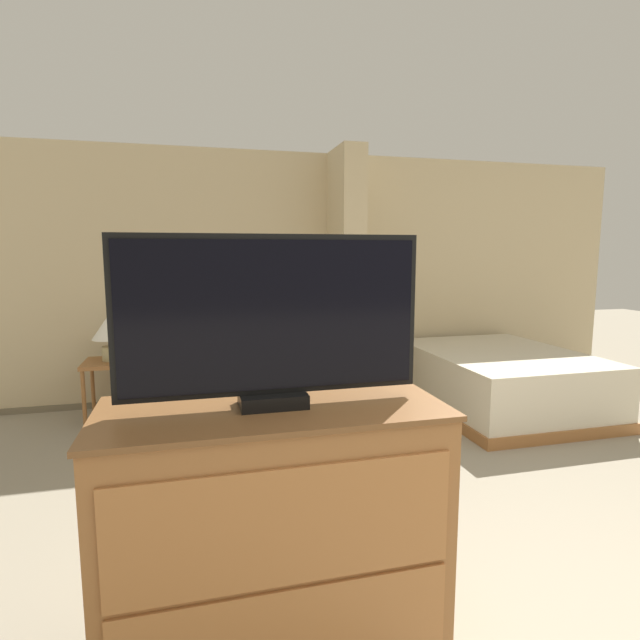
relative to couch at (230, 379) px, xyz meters
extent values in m
cube|color=#CCB78E|center=(1.20, 0.48, 0.98)|extent=(6.96, 0.12, 2.60)
cube|color=#70644E|center=(1.20, 0.41, -0.29)|extent=(6.96, 0.02, 0.06)
cube|color=black|center=(0.00, 0.41, 0.98)|extent=(0.51, 0.02, 0.35)
cube|color=gray|center=(0.00, 0.39, 0.98)|extent=(0.44, 0.01, 0.28)
cube|color=#CCB78E|center=(1.22, 0.11, 0.98)|extent=(0.24, 0.62, 2.60)
cube|color=gray|center=(0.00, -0.04, -0.10)|extent=(1.30, 0.84, 0.43)
cube|color=gray|center=(0.00, 0.28, 0.33)|extent=(1.30, 0.20, 0.42)
cube|color=gray|center=(-0.75, -0.04, -0.10)|extent=(0.20, 0.84, 0.43)
cylinder|color=gray|center=(-0.75, -0.04, 0.16)|extent=(0.22, 0.84, 0.22)
cube|color=gray|center=(0.75, -0.04, -0.10)|extent=(0.20, 0.84, 0.43)
cylinder|color=gray|center=(0.75, -0.04, 0.16)|extent=(0.22, 0.84, 0.22)
cube|color=#A49F94|center=(-0.33, -0.09, 0.17)|extent=(0.63, 0.60, 0.10)
cube|color=#A49F94|center=(0.33, -0.09, 0.17)|extent=(0.63, 0.60, 0.10)
cube|color=#996033|center=(0.06, -0.96, 0.08)|extent=(0.64, 0.42, 0.04)
cylinder|color=#996033|center=(-0.23, -1.13, -0.13)|extent=(0.04, 0.04, 0.38)
cylinder|color=#996033|center=(0.34, -1.13, -0.13)|extent=(0.04, 0.04, 0.38)
cylinder|color=#996033|center=(-0.23, -0.78, -0.13)|extent=(0.04, 0.04, 0.38)
cylinder|color=#996033|center=(0.34, -0.78, -0.13)|extent=(0.04, 0.04, 0.38)
cube|color=#996033|center=(-1.08, 0.00, 0.23)|extent=(0.48, 0.48, 0.04)
cylinder|color=#996033|center=(-1.29, -0.20, -0.05)|extent=(0.04, 0.04, 0.53)
cylinder|color=#996033|center=(-0.87, -0.20, -0.05)|extent=(0.04, 0.04, 0.53)
cylinder|color=#996033|center=(-1.29, 0.21, -0.05)|extent=(0.04, 0.04, 0.53)
cylinder|color=#996033|center=(-0.87, 0.21, -0.05)|extent=(0.04, 0.04, 0.53)
cylinder|color=tan|center=(-1.08, 0.00, 0.31)|extent=(0.15, 0.15, 0.13)
cylinder|color=tan|center=(-1.08, 0.00, 0.42)|extent=(0.02, 0.02, 0.07)
cone|color=white|center=(-1.08, 0.00, 0.56)|extent=(0.31, 0.31, 0.22)
cube|color=#996033|center=(-0.06, -3.12, 0.18)|extent=(1.22, 0.53, 0.99)
cube|color=brown|center=(-0.06, -3.12, 0.68)|extent=(1.25, 0.56, 0.02)
cube|color=#AB6C39|center=(-0.06, -3.39, 0.38)|extent=(1.12, 0.01, 0.40)
cube|color=black|center=(-0.06, -3.12, 0.72)|extent=(0.24, 0.16, 0.05)
cube|color=black|center=(-0.06, -3.12, 1.03)|extent=(1.08, 0.04, 0.57)
cube|color=black|center=(-0.06, -3.14, 1.03)|extent=(1.04, 0.01, 0.53)
cube|color=#996033|center=(2.63, -0.59, -0.27)|extent=(1.49, 1.92, 0.10)
cube|color=beige|center=(2.63, -0.59, 0.02)|extent=(1.45, 1.88, 0.48)
cube|color=white|center=(2.63, 0.12, 0.21)|extent=(1.33, 0.36, 0.10)
camera|label=1|loc=(-0.33, -4.85, 1.25)|focal=28.00mm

